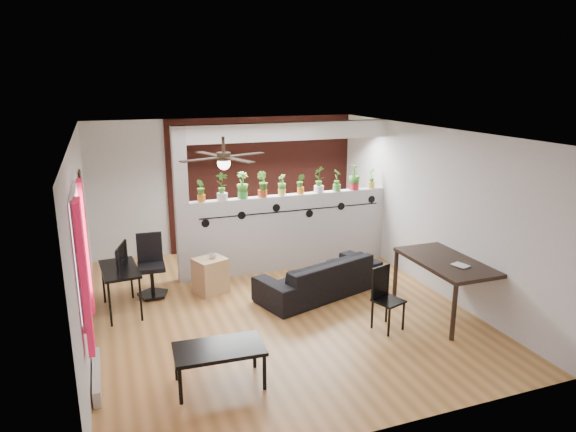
% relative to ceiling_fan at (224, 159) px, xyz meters
% --- Properties ---
extents(room_shell, '(6.30, 7.10, 2.90)m').
position_rel_ceiling_fan_xyz_m(room_shell, '(0.80, 0.30, -1.01)').
color(room_shell, '#9C6833').
rests_on(room_shell, ground).
extents(partition_wall, '(3.60, 0.18, 1.35)m').
position_rel_ceiling_fan_xyz_m(partition_wall, '(1.60, 1.80, -1.64)').
color(partition_wall, '#BCBCC1').
rests_on(partition_wall, ground).
extents(ceiling_header, '(3.60, 0.18, 0.30)m').
position_rel_ceiling_fan_xyz_m(ceiling_header, '(1.60, 1.80, 0.14)').
color(ceiling_header, silver).
rests_on(ceiling_header, room_shell).
extents(pier_column, '(0.22, 0.20, 2.60)m').
position_rel_ceiling_fan_xyz_m(pier_column, '(-0.31, 1.80, -1.01)').
color(pier_column, '#BCBCC1').
rests_on(pier_column, ground).
extents(brick_panel, '(3.90, 0.05, 2.60)m').
position_rel_ceiling_fan_xyz_m(brick_panel, '(1.60, 3.27, -1.01)').
color(brick_panel, '#B04133').
rests_on(brick_panel, ground).
extents(vine_decal, '(3.31, 0.01, 0.30)m').
position_rel_ceiling_fan_xyz_m(vine_decal, '(1.60, 1.70, -1.23)').
color(vine_decal, black).
rests_on(vine_decal, partition_wall).
extents(window_assembly, '(0.09, 1.30, 1.55)m').
position_rel_ceiling_fan_xyz_m(window_assembly, '(-1.76, -0.90, -0.81)').
color(window_assembly, white).
rests_on(window_assembly, room_shell).
extents(baseboard_heater, '(0.08, 1.00, 0.18)m').
position_rel_ceiling_fan_xyz_m(baseboard_heater, '(-1.74, -0.90, -2.22)').
color(baseboard_heater, beige).
rests_on(baseboard_heater, ground).
extents(corkboard, '(0.03, 0.60, 0.45)m').
position_rel_ceiling_fan_xyz_m(corkboard, '(-1.78, 1.25, -0.96)').
color(corkboard, '#856040').
rests_on(corkboard, room_shell).
extents(framed_art, '(0.03, 0.34, 0.44)m').
position_rel_ceiling_fan_xyz_m(framed_art, '(-1.78, 1.20, -0.46)').
color(framed_art, '#8C7259').
rests_on(framed_art, room_shell).
extents(ceiling_fan, '(1.19, 1.19, 0.43)m').
position_rel_ceiling_fan_xyz_m(ceiling_fan, '(0.00, 0.00, 0.00)').
color(ceiling_fan, black).
rests_on(ceiling_fan, room_shell).
extents(potted_plant_0, '(0.18, 0.21, 0.38)m').
position_rel_ceiling_fan_xyz_m(potted_plant_0, '(0.02, 1.80, -0.76)').
color(potted_plant_0, orange).
rests_on(potted_plant_0, partition_wall).
extents(potted_plant_1, '(0.31, 0.28, 0.48)m').
position_rel_ceiling_fan_xyz_m(potted_plant_1, '(0.37, 1.80, -0.71)').
color(potted_plant_1, silver).
rests_on(potted_plant_1, partition_wall).
extents(potted_plant_2, '(0.26, 0.23, 0.46)m').
position_rel_ceiling_fan_xyz_m(potted_plant_2, '(0.72, 1.80, -0.72)').
color(potted_plant_2, green).
rests_on(potted_plant_2, partition_wall).
extents(potted_plant_3, '(0.28, 0.29, 0.44)m').
position_rel_ceiling_fan_xyz_m(potted_plant_3, '(1.07, 1.80, -0.73)').
color(potted_plant_3, '#AF3E1C').
rests_on(potted_plant_3, partition_wall).
extents(potted_plant_4, '(0.18, 0.20, 0.37)m').
position_rel_ceiling_fan_xyz_m(potted_plant_4, '(1.42, 1.80, -0.77)').
color(potted_plant_4, gold).
rests_on(potted_plant_4, partition_wall).
extents(potted_plant_5, '(0.22, 0.21, 0.36)m').
position_rel_ceiling_fan_xyz_m(potted_plant_5, '(1.78, 1.80, -0.77)').
color(potted_plant_5, orange).
rests_on(potted_plant_5, partition_wall).
extents(potted_plant_6, '(0.30, 0.27, 0.47)m').
position_rel_ceiling_fan_xyz_m(potted_plant_6, '(2.13, 1.80, -0.71)').
color(potted_plant_6, white).
rests_on(potted_plant_6, partition_wall).
extents(potted_plant_7, '(0.19, 0.22, 0.40)m').
position_rel_ceiling_fan_xyz_m(potted_plant_7, '(2.48, 1.80, -0.75)').
color(potted_plant_7, '#479536').
rests_on(potted_plant_7, partition_wall).
extents(potted_plant_8, '(0.27, 0.30, 0.47)m').
position_rel_ceiling_fan_xyz_m(potted_plant_8, '(2.83, 1.80, -0.72)').
color(potted_plant_8, '#B51D2E').
rests_on(potted_plant_8, partition_wall).
extents(potted_plant_9, '(0.17, 0.20, 0.38)m').
position_rel_ceiling_fan_xyz_m(potted_plant_9, '(3.18, 1.80, -0.76)').
color(potted_plant_9, '#EEC554').
rests_on(potted_plant_9, partition_wall).
extents(sofa, '(2.11, 1.33, 0.58)m').
position_rel_ceiling_fan_xyz_m(sofa, '(1.60, 0.53, -2.03)').
color(sofa, black).
rests_on(sofa, ground).
extents(cube_shelf, '(0.58, 0.55, 0.57)m').
position_rel_ceiling_fan_xyz_m(cube_shelf, '(-0.00, 1.18, -2.03)').
color(cube_shelf, tan).
rests_on(cube_shelf, ground).
extents(cup, '(0.13, 0.13, 0.09)m').
position_rel_ceiling_fan_xyz_m(cup, '(0.05, 1.18, -1.70)').
color(cup, gray).
rests_on(cup, cube_shelf).
extents(computer_desk, '(0.57, 0.97, 0.68)m').
position_rel_ceiling_fan_xyz_m(computer_desk, '(-1.37, 0.93, -1.70)').
color(computer_desk, black).
rests_on(computer_desk, ground).
extents(monitor, '(0.30, 0.13, 0.17)m').
position_rel_ceiling_fan_xyz_m(monitor, '(-1.37, 1.08, -1.55)').
color(monitor, black).
rests_on(monitor, computer_desk).
extents(office_chair, '(0.51, 0.51, 0.97)m').
position_rel_ceiling_fan_xyz_m(office_chair, '(-0.89, 1.38, -1.89)').
color(office_chair, black).
rests_on(office_chair, ground).
extents(dining_table, '(0.93, 1.51, 0.82)m').
position_rel_ceiling_fan_xyz_m(dining_table, '(3.05, -0.74, -1.58)').
color(dining_table, black).
rests_on(dining_table, ground).
extents(book, '(0.22, 0.25, 0.02)m').
position_rel_ceiling_fan_xyz_m(book, '(2.95, -1.04, -1.48)').
color(book, gray).
rests_on(book, dining_table).
extents(folding_chair, '(0.44, 0.44, 0.87)m').
position_rel_ceiling_fan_xyz_m(folding_chair, '(1.97, -0.82, -1.80)').
color(folding_chair, black).
rests_on(folding_chair, ground).
extents(coffee_table, '(1.01, 0.60, 0.46)m').
position_rel_ceiling_fan_xyz_m(coffee_table, '(-0.45, -1.40, -1.90)').
color(coffee_table, black).
rests_on(coffee_table, ground).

